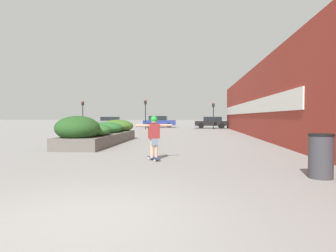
{
  "coord_description": "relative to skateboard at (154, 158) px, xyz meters",
  "views": [
    {
      "loc": [
        1.62,
        -4.17,
        1.47
      ],
      "look_at": [
        0.15,
        12.08,
        0.98
      ],
      "focal_mm": 32.0,
      "sensor_mm": 36.0,
      "label": 1
    }
  ],
  "objects": [
    {
      "name": "ground_plane",
      "position": [
        -0.23,
        -5.86,
        -0.07
      ],
      "size": [
        300.0,
        300.0,
        0.0
      ],
      "primitive_type": "plane",
      "color": "gray"
    },
    {
      "name": "building_wall_right",
      "position": [
        5.92,
        11.12,
        2.46
      ],
      "size": [
        0.67,
        38.92,
        5.09
      ],
      "color": "maroon",
      "rests_on": "ground_plane"
    },
    {
      "name": "planter_box",
      "position": [
        -3.79,
        5.88,
        0.58
      ],
      "size": [
        2.27,
        8.56,
        1.52
      ],
      "color": "#605B54",
      "rests_on": "ground_plane"
    },
    {
      "name": "skateboard",
      "position": [
        0.0,
        0.0,
        0.0
      ],
      "size": [
        0.57,
        0.78,
        0.1
      ],
      "rotation": [
        0.0,
        0.0,
        0.52
      ],
      "color": "navy",
      "rests_on": "ground_plane"
    },
    {
      "name": "skateboarder",
      "position": [
        -0.0,
        0.0,
        0.87
      ],
      "size": [
        1.17,
        0.72,
        1.4
      ],
      "rotation": [
        0.0,
        0.0,
        0.52
      ],
      "color": "tan",
      "rests_on": "skateboard"
    },
    {
      "name": "trash_bin",
      "position": [
        4.38,
        -2.6,
        0.46
      ],
      "size": [
        0.58,
        0.58,
        1.07
      ],
      "color": "#38383D",
      "rests_on": "ground_plane"
    },
    {
      "name": "car_leftmost",
      "position": [
        -3.69,
        32.06,
        0.76
      ],
      "size": [
        4.49,
        1.96,
        1.62
      ],
      "rotation": [
        0.0,
        0.0,
        -1.57
      ],
      "color": "navy",
      "rests_on": "ground_plane"
    },
    {
      "name": "car_center_left",
      "position": [
        3.52,
        29.32,
        0.72
      ],
      "size": [
        4.22,
        2.01,
        1.5
      ],
      "rotation": [
        0.0,
        0.0,
        1.57
      ],
      "color": "black",
      "rests_on": "ground_plane"
    },
    {
      "name": "car_center_right",
      "position": [
        -10.03,
        29.87,
        0.72
      ],
      "size": [
        4.11,
        1.87,
        1.5
      ],
      "rotation": [
        0.0,
        0.0,
        -1.57
      ],
      "color": "slate",
      "rests_on": "ground_plane"
    },
    {
      "name": "car_rightmost",
      "position": [
        11.03,
        30.47,
        0.7
      ],
      "size": [
        4.31,
        1.98,
        1.49
      ],
      "rotation": [
        0.0,
        0.0,
        -1.57
      ],
      "color": "slate",
      "rests_on": "ground_plane"
    },
    {
      "name": "traffic_light_left",
      "position": [
        -4.5,
        25.17,
        2.28
      ],
      "size": [
        0.28,
        0.3,
        3.44
      ],
      "color": "black",
      "rests_on": "ground_plane"
    },
    {
      "name": "traffic_light_right",
      "position": [
        3.56,
        25.95,
        2.07
      ],
      "size": [
        0.28,
        0.3,
        3.11
      ],
      "color": "black",
      "rests_on": "ground_plane"
    },
    {
      "name": "traffic_light_far_left",
      "position": [
        -12.28,
        25.42,
        2.22
      ],
      "size": [
        0.28,
        0.3,
        3.36
      ],
      "color": "black",
      "rests_on": "ground_plane"
    }
  ]
}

